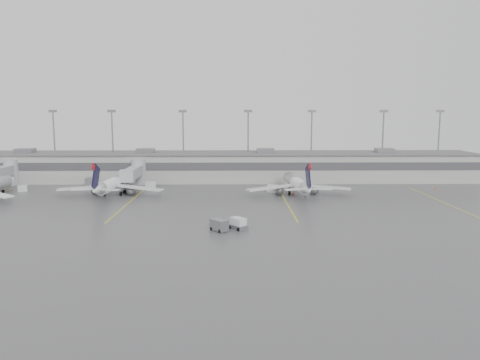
{
  "coord_description": "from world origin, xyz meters",
  "views": [
    {
      "loc": [
        5.98,
        -78.42,
        19.88
      ],
      "look_at": [
        7.18,
        24.0,
        5.0
      ],
      "focal_mm": 35.0,
      "sensor_mm": 36.0,
      "label": 1
    }
  ],
  "objects": [
    {
      "name": "cone_c",
      "position": [
        20.28,
        33.34,
        0.38
      ],
      "size": [
        0.47,
        0.47,
        0.75
      ],
      "primitive_type": "cone",
      "color": "#FC4105",
      "rests_on": "ground"
    },
    {
      "name": "gse_uld_c",
      "position": [
        15.54,
        37.03,
        0.91
      ],
      "size": [
        3.05,
        2.6,
        1.83
      ],
      "primitive_type": "cube",
      "rotation": [
        0.0,
        0.0,
        -0.41
      ],
      "color": "silver",
      "rests_on": "ground"
    },
    {
      "name": "ground",
      "position": [
        0.0,
        0.0,
        0.0
      ],
      "size": [
        260.0,
        260.0,
        0.0
      ],
      "primitive_type": "plane",
      "color": "#515154",
      "rests_on": "ground"
    },
    {
      "name": "terminal",
      "position": [
        -0.01,
        57.98,
        4.17
      ],
      "size": [
        152.0,
        17.0,
        9.45
      ],
      "color": "#A0A09B",
      "rests_on": "ground"
    },
    {
      "name": "jet_mid_right",
      "position": [
        21.14,
        33.22,
        2.86
      ],
      "size": [
        25.33,
        28.46,
        9.2
      ],
      "rotation": [
        0.0,
        0.0,
        0.07
      ],
      "color": "white",
      "rests_on": "ground"
    },
    {
      "name": "gse_uld_b",
      "position": [
        -16.0,
        42.31,
        0.95
      ],
      "size": [
        2.9,
        2.15,
        1.89
      ],
      "primitive_type": "cube",
      "rotation": [
        0.0,
        0.0,
        0.15
      ],
      "color": "silver",
      "rests_on": "ground"
    },
    {
      "name": "jet_mid_left",
      "position": [
        -23.37,
        33.23,
        2.88
      ],
      "size": [
        25.55,
        28.68,
        9.27
      ],
      "rotation": [
        0.0,
        0.0,
        -0.05
      ],
      "color": "white",
      "rests_on": "ground"
    },
    {
      "name": "gse_uld_a",
      "position": [
        -47.71,
        38.92,
        0.78
      ],
      "size": [
        2.53,
        2.06,
        1.55
      ],
      "primitive_type": "cube",
      "rotation": [
        0.0,
        0.0,
        0.31
      ],
      "color": "silver",
      "rests_on": "ground"
    },
    {
      "name": "baggage_tug",
      "position": [
        6.57,
        -0.3,
        0.78
      ],
      "size": [
        3.46,
        3.57,
        1.99
      ],
      "rotation": [
        0.0,
        0.0,
        0.72
      ],
      "color": "silver",
      "rests_on": "ground"
    },
    {
      "name": "jet_bridge_right",
      "position": [
        -20.5,
        45.72,
        3.87
      ],
      "size": [
        4.0,
        17.2,
        7.0
      ],
      "color": "#A6A9AC",
      "rests_on": "ground"
    },
    {
      "name": "cone_d",
      "position": [
        58.03,
        40.48,
        0.32
      ],
      "size": [
        0.4,
        0.4,
        0.63
      ],
      "primitive_type": "cone",
      "color": "#FC4105",
      "rests_on": "ground"
    },
    {
      "name": "jet_bridge_left",
      "position": [
        -55.5,
        45.72,
        3.87
      ],
      "size": [
        4.0,
        17.2,
        7.0
      ],
      "color": "#A6A9AC",
      "rests_on": "ground"
    },
    {
      "name": "cone_b",
      "position": [
        -21.16,
        39.96,
        0.36
      ],
      "size": [
        0.46,
        0.46,
        0.73
      ],
      "primitive_type": "cone",
      "color": "#FC4105",
      "rests_on": "ground"
    },
    {
      "name": "light_masts",
      "position": [
        0.0,
        63.75,
        12.03
      ],
      "size": [
        142.4,
        8.0,
        20.6
      ],
      "color": "gray",
      "rests_on": "ground"
    },
    {
      "name": "stand_markings",
      "position": [
        -0.0,
        24.0,
        0.01
      ],
      "size": [
        105.25,
        40.0,
        0.01
      ],
      "color": "yellow",
      "rests_on": "ground"
    },
    {
      "name": "baggage_cart",
      "position": [
        3.37,
        -1.5,
        1.03
      ],
      "size": [
        3.36,
        3.49,
        1.98
      ],
      "rotation": [
        0.0,
        0.0,
        0.72
      ],
      "color": "slate",
      "rests_on": "ground"
    },
    {
      "name": "gse_loader",
      "position": [
        -33.43,
        47.62,
        1.09
      ],
      "size": [
        2.71,
        3.79,
        2.18
      ],
      "primitive_type": "cube",
      "rotation": [
        0.0,
        0.0,
        0.16
      ],
      "color": "slate",
      "rests_on": "ground"
    }
  ]
}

